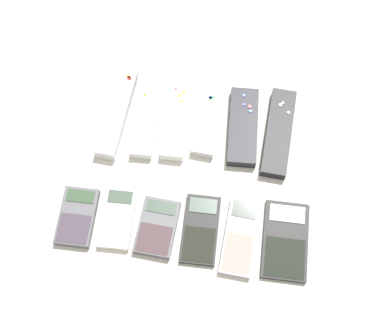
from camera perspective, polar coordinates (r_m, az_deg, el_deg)
The scene contains 13 objects.
ground_plane at distance 1.10m, azimuth -0.22°, elevation -1.80°, with size 3.00×3.00×0.00m, color beige.
remote_0 at distance 1.16m, azimuth -7.95°, elevation 5.67°, with size 0.06×0.22×0.03m.
remote_1 at distance 1.15m, azimuth -4.84°, elevation 5.23°, with size 0.05×0.20×0.02m.
remote_2 at distance 1.14m, azimuth -1.59°, elevation 4.81°, with size 0.05×0.18×0.03m.
remote_3 at distance 1.14m, azimuth 1.82°, elevation 4.70°, with size 0.06×0.17×0.02m.
remote_4 at distance 1.14m, azimuth 5.46°, elevation 4.04°, with size 0.07×0.18×0.03m.
remote_5 at distance 1.14m, azimuth 9.22°, elevation 3.37°, with size 0.06×0.20×0.03m.
calculator_0 at distance 1.08m, azimuth -12.14°, elevation -5.47°, with size 0.07×0.12×0.02m.
calculator_1 at distance 1.07m, azimuth -7.96°, elevation -5.69°, with size 0.07×0.12×0.02m.
calculator_2 at distance 1.06m, azimuth -3.72°, elevation -6.69°, with size 0.08×0.12×0.02m.
calculator_3 at distance 1.05m, azimuth 0.92°, elevation -6.93°, with size 0.07×0.14×0.01m.
calculator_4 at distance 1.05m, azimuth 5.18°, elevation -7.63°, with size 0.07×0.16×0.02m.
calculator_5 at distance 1.06m, azimuth 9.93°, elevation -7.98°, with size 0.09×0.16×0.01m.
Camera 1 is at (0.06, -0.41, 1.02)m, focal length 50.00 mm.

